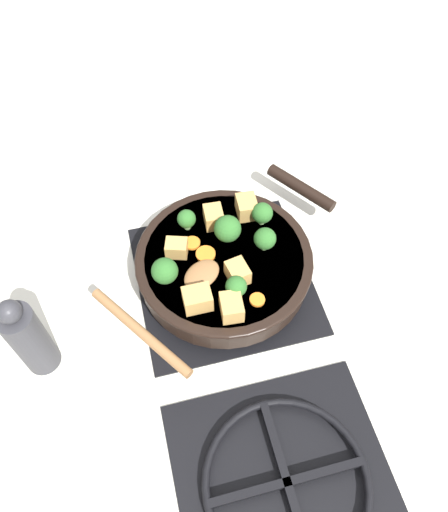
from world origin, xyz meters
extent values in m
plane|color=silver|center=(0.00, 0.00, 0.00)|extent=(2.40, 2.40, 0.00)
cube|color=black|center=(0.00, 0.00, 0.00)|extent=(0.31, 0.31, 0.01)
torus|color=black|center=(0.00, 0.00, 0.02)|extent=(0.24, 0.24, 0.01)
cube|color=black|center=(0.00, 0.00, 0.02)|extent=(0.01, 0.23, 0.01)
cube|color=black|center=(0.00, 0.00, 0.02)|extent=(0.23, 0.01, 0.01)
cube|color=black|center=(0.00, 0.36, 0.00)|extent=(0.31, 0.31, 0.01)
torus|color=black|center=(0.00, 0.36, 0.02)|extent=(0.24, 0.24, 0.01)
cube|color=black|center=(0.00, 0.36, 0.02)|extent=(0.01, 0.23, 0.01)
cube|color=black|center=(0.00, 0.36, 0.02)|extent=(0.23, 0.01, 0.01)
cylinder|color=black|center=(0.00, 0.00, 0.05)|extent=(0.30, 0.30, 0.05)
cylinder|color=brown|center=(0.00, 0.00, 0.06)|extent=(0.27, 0.27, 0.04)
torus|color=black|center=(0.00, 0.00, 0.07)|extent=(0.31, 0.31, 0.01)
cylinder|color=black|center=(-0.18, -0.13, 0.06)|extent=(0.10, 0.14, 0.02)
ellipsoid|color=olive|center=(0.05, 0.03, 0.08)|extent=(0.08, 0.08, 0.01)
cylinder|color=olive|center=(0.16, 0.11, 0.08)|extent=(0.13, 0.18, 0.02)
cube|color=tan|center=(0.08, -0.03, 0.09)|extent=(0.04, 0.04, 0.03)
cube|color=tan|center=(0.06, 0.08, 0.09)|extent=(0.04, 0.04, 0.04)
cube|color=tan|center=(0.02, 0.11, 0.09)|extent=(0.04, 0.04, 0.03)
cube|color=tan|center=(-0.06, -0.08, 0.09)|extent=(0.04, 0.04, 0.03)
cube|color=tan|center=(-0.01, 0.05, 0.09)|extent=(0.04, 0.04, 0.03)
cube|color=tan|center=(0.00, -0.08, 0.09)|extent=(0.03, 0.04, 0.03)
cylinder|color=#709956|center=(0.10, 0.02, 0.08)|extent=(0.01, 0.01, 0.01)
sphere|color=#2D6628|center=(0.10, 0.02, 0.10)|extent=(0.04, 0.04, 0.04)
cylinder|color=#709956|center=(0.05, -0.08, 0.08)|extent=(0.01, 0.01, 0.01)
sphere|color=#2D6628|center=(0.05, -0.08, 0.10)|extent=(0.03, 0.03, 0.03)
cylinder|color=#709956|center=(-0.07, 0.00, 0.08)|extent=(0.01, 0.01, 0.01)
sphere|color=#2D6628|center=(-0.07, 0.00, 0.10)|extent=(0.04, 0.04, 0.04)
cylinder|color=#709956|center=(-0.01, -0.03, 0.08)|extent=(0.01, 0.01, 0.01)
sphere|color=#2D6628|center=(-0.01, -0.03, 0.11)|extent=(0.05, 0.05, 0.05)
cylinder|color=#709956|center=(0.00, 0.08, 0.08)|extent=(0.01, 0.01, 0.01)
sphere|color=#2D6628|center=(0.00, 0.08, 0.10)|extent=(0.03, 0.03, 0.03)
cylinder|color=#709956|center=(-0.08, -0.05, 0.08)|extent=(0.01, 0.01, 0.01)
sphere|color=#2D6628|center=(-0.08, -0.05, 0.10)|extent=(0.04, 0.04, 0.04)
cylinder|color=orange|center=(-0.03, 0.10, 0.08)|extent=(0.03, 0.03, 0.01)
cylinder|color=orange|center=(0.03, -0.01, 0.08)|extent=(0.03, 0.03, 0.01)
cylinder|color=orange|center=(0.05, -0.04, 0.08)|extent=(0.03, 0.03, 0.01)
cylinder|color=#333338|center=(0.33, 0.08, 0.08)|extent=(0.05, 0.05, 0.15)
sphere|color=#333338|center=(0.33, 0.08, 0.17)|extent=(0.04, 0.04, 0.04)
camera|label=1|loc=(0.12, 0.47, 0.78)|focal=35.00mm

